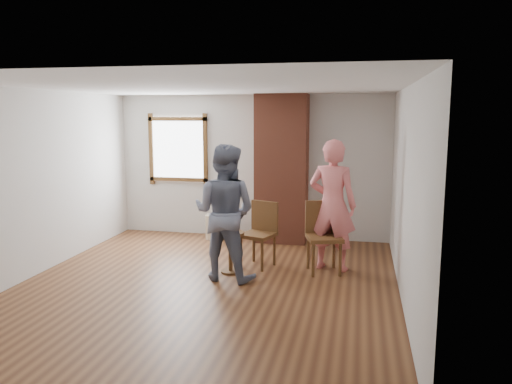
% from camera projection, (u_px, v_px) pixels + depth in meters
% --- Properties ---
extents(ground, '(5.50, 5.50, 0.00)m').
position_uv_depth(ground, '(207.00, 285.00, 6.67)').
color(ground, brown).
rests_on(ground, ground).
extents(room_shell, '(5.04, 5.52, 2.62)m').
position_uv_depth(room_shell, '(214.00, 146.00, 6.99)').
color(room_shell, silver).
rests_on(room_shell, ground).
extents(brick_chimney, '(0.90, 0.50, 2.60)m').
position_uv_depth(brick_chimney, '(282.00, 169.00, 8.76)').
color(brick_chimney, '#9B4E37').
rests_on(brick_chimney, ground).
extents(stoneware_crock, '(0.45, 0.45, 0.45)m').
position_uv_depth(stoneware_crock, '(215.00, 227.00, 9.08)').
color(stoneware_crock, tan).
rests_on(stoneware_crock, ground).
extents(dark_pot, '(0.19, 0.19, 0.16)m').
position_uv_depth(dark_pot, '(229.00, 235.00, 9.05)').
color(dark_pot, black).
rests_on(dark_pot, ground).
extents(dining_chair_left, '(0.57, 0.57, 0.96)m').
position_uv_depth(dining_chair_left, '(261.00, 230.00, 7.46)').
color(dining_chair_left, brown).
rests_on(dining_chair_left, ground).
extents(dining_chair_right, '(0.59, 0.59, 1.02)m').
position_uv_depth(dining_chair_right, '(323.00, 232.00, 7.19)').
color(dining_chair_right, brown).
rests_on(dining_chair_right, ground).
extents(side_table, '(0.40, 0.40, 0.60)m').
position_uv_depth(side_table, '(230.00, 245.00, 7.12)').
color(side_table, brown).
rests_on(side_table, ground).
extents(cake_plate, '(0.18, 0.18, 0.01)m').
position_uv_depth(cake_plate, '(230.00, 232.00, 7.09)').
color(cake_plate, white).
rests_on(cake_plate, side_table).
extents(cake_slice, '(0.08, 0.07, 0.06)m').
position_uv_depth(cake_slice, '(231.00, 229.00, 7.08)').
color(cake_slice, white).
rests_on(cake_slice, cake_plate).
extents(man, '(1.00, 0.84, 1.86)m').
position_uv_depth(man, '(225.00, 212.00, 6.80)').
color(man, '#151B3A').
rests_on(man, ground).
extents(person_pink, '(0.78, 0.60, 1.91)m').
position_uv_depth(person_pink, '(332.00, 205.00, 7.21)').
color(person_pink, '#EC7676').
rests_on(person_pink, ground).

